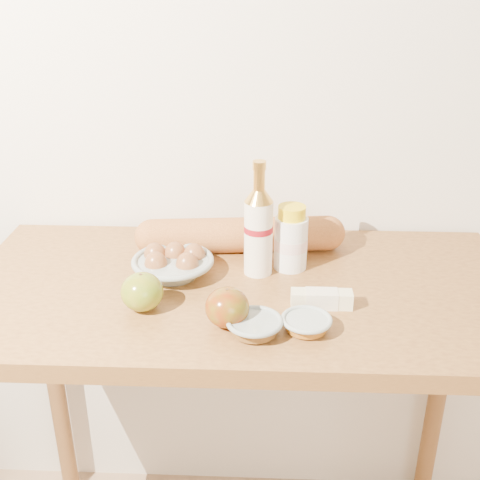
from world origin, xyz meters
name	(u,v)px	position (x,y,z in m)	size (l,w,h in m)	color
back_wall	(246,70)	(0.00, 1.51, 1.30)	(3.50, 0.02, 2.60)	silver
table	(241,333)	(0.00, 1.18, 0.78)	(1.20, 0.60, 0.90)	#9E6A33
bourbon_bottle	(258,229)	(0.04, 1.24, 1.01)	(0.08, 0.08, 0.26)	#F4E6CF
cream_bottle	(291,240)	(0.11, 1.27, 0.97)	(0.10, 0.10, 0.15)	white
egg_bowl	(173,264)	(-0.15, 1.22, 0.93)	(0.18, 0.18, 0.06)	gray
baguette	(241,235)	(-0.01, 1.35, 0.94)	(0.51, 0.13, 0.08)	#C67A3C
apple_yellowgreen	(142,292)	(-0.19, 1.07, 0.94)	(0.11, 0.11, 0.08)	olive
apple_redgreen_right	(227,307)	(-0.02, 1.02, 0.94)	(0.10, 0.10, 0.08)	#98080A
sugar_bowl	(254,326)	(0.03, 0.99, 0.92)	(0.14, 0.14, 0.03)	gray
syrup_bowl	(306,323)	(0.13, 1.01, 0.91)	(0.11, 0.11, 0.03)	#98A6A1
butter_stick	(322,299)	(0.17, 1.10, 0.92)	(0.12, 0.04, 0.04)	beige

